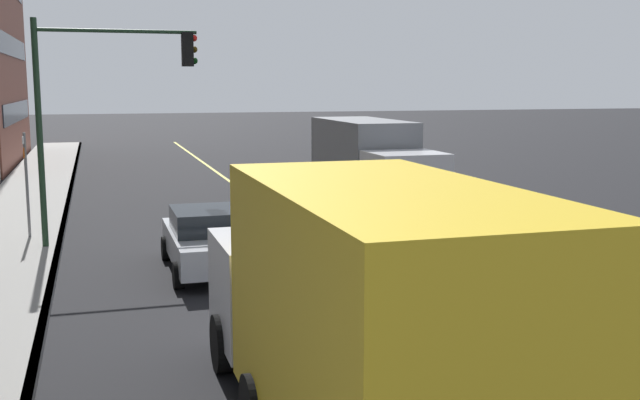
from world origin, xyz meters
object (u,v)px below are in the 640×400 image
truck_gray (371,162)px  street_sign_post (26,178)px  truck_yellow (364,314)px  car_maroon (509,258)px  car_silver (210,239)px  traffic_light_mast (100,93)px

truck_gray → street_sign_post: size_ratio=2.59×
truck_gray → truck_yellow: 18.46m
car_maroon → car_silver: bearing=57.9°
street_sign_post → truck_yellow: bearing=-161.5°
truck_gray → traffic_light_mast: (-4.39, 9.21, 2.50)m
truck_yellow → traffic_light_mast: bearing=12.0°
car_silver → street_sign_post: bearing=42.7°
truck_gray → truck_yellow: (-17.29, 6.46, 0.09)m
car_silver → car_maroon: size_ratio=1.12×
car_maroon → street_sign_post: (8.41, 10.20, 1.06)m
car_silver → street_sign_post: street_sign_post is taller
truck_yellow → street_sign_post: size_ratio=2.45×
truck_gray → traffic_light_mast: bearing=115.5°
car_maroon → truck_yellow: size_ratio=0.51×
car_maroon → truck_yellow: truck_yellow is taller
truck_yellow → street_sign_post: truck_yellow is taller
truck_yellow → street_sign_post: bearing=18.5°
car_maroon → truck_yellow: bearing=137.6°
truck_gray → street_sign_post: truck_gray is taller
traffic_light_mast → truck_yellow: bearing=-168.0°
car_silver → street_sign_post: size_ratio=1.41×
car_silver → truck_gray: size_ratio=0.54×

